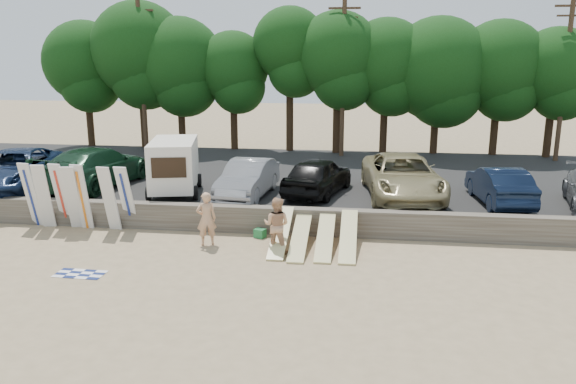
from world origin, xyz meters
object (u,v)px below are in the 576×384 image
(car_1, at_px, (96,167))
(car_5, at_px, (499,185))
(car_0, at_px, (15,170))
(car_2, at_px, (248,179))
(beachgoer_b, at_px, (277,225))
(car_3, at_px, (318,175))
(cooler, at_px, (260,233))
(car_4, at_px, (402,176))
(beachgoer_a, at_px, (206,219))
(box_trailer, at_px, (174,164))

(car_1, relative_size, car_5, 1.37)
(car_0, xyz_separation_m, car_2, (10.43, 0.02, -0.10))
(beachgoer_b, bearing_deg, car_3, -89.69)
(car_3, height_order, cooler, car_3)
(car_4, height_order, car_5, car_4)
(car_2, height_order, beachgoer_a, car_2)
(car_0, xyz_separation_m, car_3, (13.29, 0.84, -0.05))
(box_trailer, height_order, cooler, box_trailer)
(box_trailer, distance_m, car_5, 13.36)
(car_4, bearing_deg, cooler, -148.62)
(box_trailer, bearing_deg, car_4, -8.50)
(car_1, bearing_deg, car_5, -173.37)
(box_trailer, height_order, car_4, box_trailer)
(box_trailer, relative_size, car_5, 0.87)
(car_2, xyz_separation_m, beachgoer_b, (1.93, -4.64, -0.52))
(box_trailer, xyz_separation_m, cooler, (4.30, -3.31, -1.83))
(car_2, distance_m, car_4, 6.44)
(car_2, bearing_deg, cooler, -65.84)
(car_1, bearing_deg, car_4, -171.53)
(car_2, relative_size, beachgoer_b, 2.45)
(beachgoer_b, relative_size, cooler, 4.97)
(car_2, height_order, car_3, car_3)
(beachgoer_a, relative_size, cooler, 5.01)
(car_1, height_order, car_4, car_1)
(car_2, relative_size, car_5, 1.02)
(car_0, xyz_separation_m, beachgoer_b, (12.37, -4.62, -0.61))
(car_0, relative_size, car_3, 1.31)
(beachgoer_a, bearing_deg, car_5, -177.80)
(car_1, relative_size, beachgoer_a, 3.26)
(car_5, xyz_separation_m, beachgoer_a, (-10.74, -4.50, -0.49))
(car_0, height_order, car_4, car_4)
(beachgoer_a, bearing_deg, car_0, -43.88)
(car_1, bearing_deg, car_2, -178.32)
(car_3, bearing_deg, car_1, 14.30)
(car_0, relative_size, car_2, 1.34)
(beachgoer_a, height_order, beachgoer_b, beachgoer_a)
(box_trailer, relative_size, beachgoer_b, 2.07)
(cooler, bearing_deg, beachgoer_b, -37.03)
(car_5, distance_m, cooler, 9.77)
(box_trailer, relative_size, car_0, 0.63)
(car_3, bearing_deg, car_5, -169.92)
(car_2, bearing_deg, car_4, 12.53)
(car_1, xyz_separation_m, car_4, (13.49, -0.09, -0.03))
(car_2, height_order, car_4, car_4)
(car_1, distance_m, car_2, 7.16)
(car_1, distance_m, car_3, 9.96)
(car_2, xyz_separation_m, car_3, (2.86, 0.82, 0.04))
(car_4, xyz_separation_m, beachgoer_a, (-6.98, -5.07, -0.62))
(car_0, bearing_deg, car_4, -7.99)
(car_0, relative_size, car_5, 1.37)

